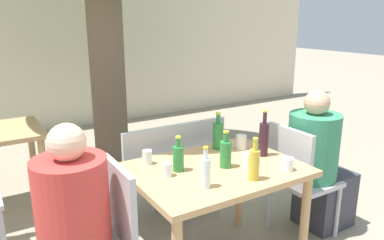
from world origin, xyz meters
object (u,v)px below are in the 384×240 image
object	(u,v)px
wine_bottle_4	(264,138)
drinking_glass_4	(248,161)
patio_chair_0	(102,234)
green_bottle_1	(226,153)
patio_chair_2	(145,174)
water_bottle_3	(205,172)
person_seated_1	(318,168)
drinking_glass_3	(147,157)
oil_cruet_2	(254,164)
green_bottle_0	(218,135)
drinking_glass_1	(167,170)
drinking_glass_2	(287,164)
green_bottle_5	(178,158)
drinking_glass_0	(241,142)
patio_chair_1	(298,175)
dining_table_front	(216,182)
patio_chair_3	(193,162)

from	to	relation	value
wine_bottle_4	drinking_glass_4	xyz separation A→B (m)	(-0.24, -0.13, -0.07)
patio_chair_0	green_bottle_1	world-z (taller)	green_bottle_1
patio_chair_2	water_bottle_3	world-z (taller)	water_bottle_3
patio_chair_2	person_seated_1	world-z (taller)	person_seated_1
drinking_glass_3	wine_bottle_4	bearing A→B (deg)	-20.27
person_seated_1	oil_cruet_2	distance (m)	1.03
green_bottle_0	drinking_glass_1	bearing A→B (deg)	-156.04
drinking_glass_3	drinking_glass_4	size ratio (longest dim) A/B	0.87
patio_chair_0	patio_chair_2	distance (m)	0.86
drinking_glass_2	wine_bottle_4	bearing A→B (deg)	80.87
green_bottle_0	green_bottle_5	distance (m)	0.50
patio_chair_0	drinking_glass_1	distance (m)	0.53
oil_cruet_2	drinking_glass_0	distance (m)	0.54
drinking_glass_1	wine_bottle_4	bearing A→B (deg)	-2.99
patio_chair_2	drinking_glass_0	world-z (taller)	patio_chair_2
drinking_glass_3	drinking_glass_0	bearing A→B (deg)	-7.92
green_bottle_1	drinking_glass_2	size ratio (longest dim) A/B	3.00
patio_chair_0	person_seated_1	world-z (taller)	person_seated_1
patio_chair_0	water_bottle_3	bearing A→B (deg)	69.05
patio_chair_1	oil_cruet_2	distance (m)	0.83
person_seated_1	drinking_glass_4	bearing A→B (deg)	98.62
drinking_glass_2	patio_chair_1	bearing A→B (deg)	33.33
green_bottle_1	wine_bottle_4	size ratio (longest dim) A/B	0.75
patio_chair_1	drinking_glass_4	size ratio (longest dim) A/B	8.44
patio_chair_1	green_bottle_1	world-z (taller)	green_bottle_1
oil_cruet_2	drinking_glass_0	xyz separation A→B (m)	(0.27, 0.46, -0.05)
patio_chair_1	drinking_glass_2	xyz separation A→B (m)	(-0.42, -0.28, 0.28)
wine_bottle_4	green_bottle_5	bearing A→B (deg)	173.38
dining_table_front	drinking_glass_4	world-z (taller)	drinking_glass_4
oil_cruet_2	green_bottle_5	xyz separation A→B (m)	(-0.32, 0.36, -0.01)
green_bottle_0	green_bottle_5	xyz separation A→B (m)	(-0.46, -0.21, -0.02)
green_bottle_5	drinking_glass_4	size ratio (longest dim) A/B	2.12
person_seated_1	drinking_glass_0	bearing A→B (deg)	74.27
oil_cruet_2	drinking_glass_0	bearing A→B (deg)	59.52
green_bottle_1	patio_chair_3	bearing A→B (deg)	76.14
wine_bottle_4	patio_chair_0	bearing A→B (deg)	-179.91
green_bottle_1	oil_cruet_2	world-z (taller)	oil_cruet_2
patio_chair_0	patio_chair_2	world-z (taller)	same
patio_chair_1	patio_chair_3	xyz separation A→B (m)	(-0.56, 0.64, 0.00)
wine_bottle_4	drinking_glass_3	bearing A→B (deg)	159.73
patio_chair_0	green_bottle_0	distance (m)	1.10
patio_chair_2	drinking_glass_1	bearing A→B (deg)	79.12
green_bottle_0	person_seated_1	bearing A→B (deg)	-19.74
dining_table_front	green_bottle_5	world-z (taller)	green_bottle_5
patio_chair_3	drinking_glass_0	bearing A→B (deg)	106.66
person_seated_1	patio_chair_3	bearing A→B (deg)	51.04
green_bottle_0	wine_bottle_4	world-z (taller)	wine_bottle_4
dining_table_front	patio_chair_1	world-z (taller)	patio_chair_1
drinking_glass_2	patio_chair_3	bearing A→B (deg)	98.86
patio_chair_1	drinking_glass_2	distance (m)	0.57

